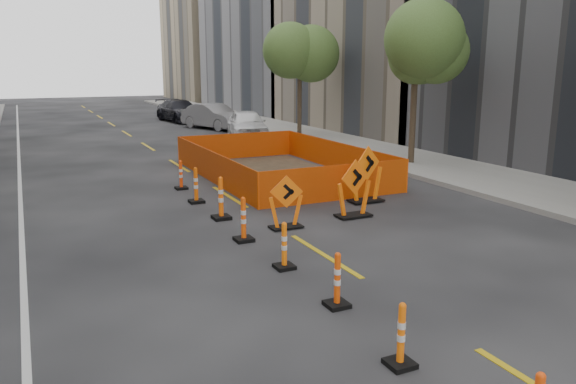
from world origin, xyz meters
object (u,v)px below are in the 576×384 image
channelizer_6 (221,198)px  channelizer_2 (401,335)px  channelizer_3 (337,280)px  channelizer_5 (243,219)px  chevron_sign_center (354,188)px  chevron_sign_right (366,174)px  parked_car_near (247,124)px  channelizer_8 (181,175)px  chevron_sign_left (286,202)px  channelizer_4 (284,245)px  channelizer_7 (196,185)px  parked_car_mid (214,116)px  parked_car_far (180,111)px

channelizer_6 → channelizer_2: bearing=-91.6°
channelizer_2 → channelizer_6: bearing=88.4°
channelizer_3 → channelizer_5: bearing=91.7°
chevron_sign_center → chevron_sign_right: 1.74m
chevron_sign_center → parked_car_near: (3.42, 16.48, 0.01)m
channelizer_8 → chevron_sign_left: bearing=-78.1°
channelizer_2 → channelizer_4: size_ratio=0.96×
channelizer_4 → channelizer_7: size_ratio=0.90×
channelizer_8 → chevron_sign_center: size_ratio=0.61×
chevron_sign_center → parked_car_mid: 22.02m
channelizer_2 → channelizer_7: 10.06m
chevron_sign_right → parked_car_far: (1.36, 26.14, -0.07)m
channelizer_3 → chevron_sign_left: bearing=75.3°
channelizer_8 → channelizer_6: bearing=-90.0°
channelizer_5 → channelizer_8: size_ratio=1.09×
channelizer_6 → parked_car_far: parked_car_far is taller
channelizer_6 → chevron_sign_left: bearing=-52.1°
channelizer_6 → chevron_sign_right: chevron_sign_right is taller
channelizer_7 → parked_car_mid: 19.59m
parked_car_mid → chevron_sign_right: bearing=-116.9°
channelizer_5 → parked_car_mid: (6.62, 22.49, 0.27)m
channelizer_2 → channelizer_6: channelizer_6 is taller
chevron_sign_right → chevron_sign_left: bearing=-173.0°
channelizer_6 → parked_car_far: 26.73m
chevron_sign_left → parked_car_near: parked_car_near is taller
channelizer_8 → channelizer_3: bearing=-90.2°
parked_car_mid → channelizer_2: bearing=-124.4°
channelizer_2 → channelizer_7: channelizer_7 is taller
chevron_sign_center → channelizer_7: bearing=123.8°
parked_car_near → chevron_sign_right: bearing=-85.4°
channelizer_3 → chevron_sign_right: (4.47, 5.98, 0.36)m
channelizer_2 → channelizer_5: size_ratio=0.88×
channelizer_6 → chevron_sign_center: size_ratio=0.73×
channelizer_3 → chevron_sign_center: 5.75m
chevron_sign_left → parked_car_mid: parked_car_mid is taller
channelizer_7 → chevron_sign_left: size_ratio=0.79×
channelizer_4 → channelizer_3: bearing=-89.1°
channelizer_7 → parked_car_mid: bearing=70.4°
channelizer_7 → chevron_sign_right: 4.99m
channelizer_6 → channelizer_7: channelizer_6 is taller
channelizer_6 → channelizer_8: channelizer_6 is taller
channelizer_3 → channelizer_6: bearing=89.8°
channelizer_3 → chevron_sign_right: bearing=53.2°
channelizer_7 → parked_car_far: parked_car_far is taller
channelizer_5 → channelizer_4: bearing=-87.5°
channelizer_4 → chevron_sign_center: size_ratio=0.62×
channelizer_5 → channelizer_8: channelizer_5 is taller
channelizer_4 → parked_car_far: (5.86, 30.11, 0.28)m
channelizer_3 → parked_car_far: (5.83, 32.12, 0.28)m
channelizer_3 → channelizer_6: channelizer_6 is taller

